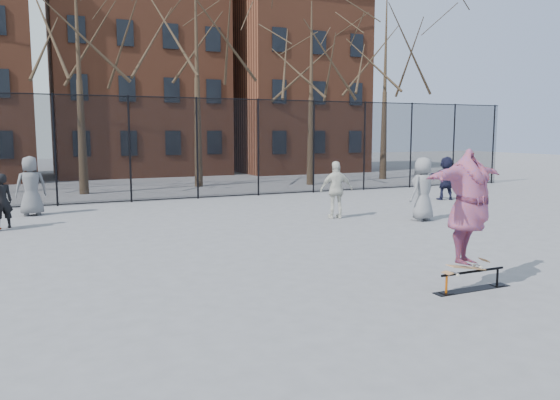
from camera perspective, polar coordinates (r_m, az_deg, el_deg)
name	(u,v)px	position (r m, az deg, el deg)	size (l,w,h in m)	color
ground	(339,286)	(9.68, 6.23, -8.88)	(100.00, 100.00, 0.00)	slate
skate_rail	(472,282)	(9.90, 19.47, -8.10)	(1.53, 0.23, 0.34)	black
skateboard	(466,269)	(9.74, 18.88, -6.80)	(0.79, 0.19, 0.09)	olive
skater	(469,209)	(9.55, 19.12, -0.94)	(2.36, 0.64, 1.92)	#403A92
bystander_grey	(31,186)	(19.01, -24.59, 1.35)	(0.93, 0.60, 1.90)	#5A5B5F
bystander_black	(2,201)	(16.84, -27.07, -0.10)	(0.56, 0.36, 1.52)	black
bystander_white	(336,190)	(16.83, 5.92, 1.07)	(1.04, 0.43, 1.77)	silver
bystander_navy	(446,178)	(22.30, 16.95, 2.20)	(1.58, 0.50, 1.70)	#1A1B35
bystander_extra	(423,189)	(16.86, 14.69, 1.11)	(0.93, 0.61, 1.90)	slate
fence	(167,147)	(21.52, -11.77, 5.41)	(34.03, 0.07, 4.00)	black
tree_row	(137,24)	(25.96, -14.75, 17.37)	(33.66, 7.46, 10.67)	black
rowhouses	(128,74)	(34.59, -15.64, 12.57)	(29.00, 7.00, 13.00)	brown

